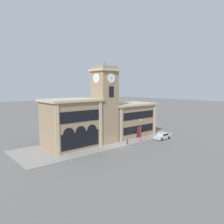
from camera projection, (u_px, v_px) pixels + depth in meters
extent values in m
plane|color=#605E5B|center=(121.00, 147.00, 43.72)|extent=(300.00, 300.00, 0.00)
cube|color=gray|center=(103.00, 141.00, 48.24)|extent=(37.36, 12.06, 0.15)
cube|color=#937A5B|center=(105.00, 108.00, 46.72)|extent=(4.29, 4.29, 15.28)
cube|color=tan|center=(105.00, 70.00, 45.78)|extent=(4.99, 4.99, 0.45)
cube|color=#937A5B|center=(105.00, 68.00, 45.72)|extent=(3.95, 3.95, 0.60)
cylinder|color=#4C4C51|center=(105.00, 63.00, 45.61)|extent=(0.10, 0.10, 1.20)
cylinder|color=silver|center=(111.00, 78.00, 44.34)|extent=(1.98, 0.10, 1.98)
cylinder|color=black|center=(112.00, 78.00, 44.28)|extent=(0.16, 0.04, 0.16)
cylinder|color=silver|center=(96.00, 78.00, 44.56)|extent=(0.10, 1.98, 1.98)
cylinder|color=black|center=(96.00, 78.00, 44.51)|extent=(0.04, 0.16, 0.16)
cube|color=black|center=(111.00, 92.00, 44.66)|extent=(1.20, 0.10, 2.20)
cube|color=#937A5B|center=(71.00, 125.00, 43.21)|extent=(10.17, 7.01, 9.27)
cube|color=tan|center=(70.00, 100.00, 42.63)|extent=(10.87, 7.71, 0.45)
cube|color=tan|center=(57.00, 130.00, 37.45)|extent=(0.70, 0.16, 9.27)
cube|color=tan|center=(101.00, 124.00, 43.60)|extent=(0.70, 0.16, 9.27)
cube|color=black|center=(81.00, 116.00, 40.30)|extent=(8.34, 0.10, 2.04)
cube|color=black|center=(81.00, 140.00, 40.83)|extent=(8.13, 0.10, 2.97)
cylinder|color=black|center=(69.00, 134.00, 39.00)|extent=(2.24, 0.06, 2.24)
cylinder|color=black|center=(81.00, 132.00, 40.65)|extent=(2.24, 0.06, 2.24)
cylinder|color=black|center=(92.00, 130.00, 42.30)|extent=(2.24, 0.06, 2.24)
cube|color=#937A5B|center=(128.00, 120.00, 53.75)|extent=(12.23, 7.01, 7.59)
cube|color=tan|center=(128.00, 104.00, 53.27)|extent=(12.93, 7.71, 0.45)
cube|color=tan|center=(121.00, 125.00, 47.33)|extent=(0.70, 0.16, 7.59)
cube|color=tan|center=(155.00, 120.00, 54.82)|extent=(0.70, 0.16, 7.59)
cube|color=black|center=(139.00, 115.00, 50.89)|extent=(10.03, 0.10, 1.67)
cube|color=maroon|center=(139.00, 132.00, 51.37)|extent=(1.50, 0.12, 2.73)
cube|color=black|center=(139.00, 129.00, 51.28)|extent=(10.03, 0.10, 1.70)
cube|color=#B2B7C1|center=(162.00, 137.00, 50.40)|extent=(4.29, 1.97, 0.71)
cube|color=#B2B7C1|center=(163.00, 134.00, 50.44)|extent=(2.07, 1.74, 0.53)
cube|color=black|center=(163.00, 134.00, 50.44)|extent=(1.99, 1.78, 0.40)
cylinder|color=black|center=(162.00, 139.00, 48.95)|extent=(0.71, 0.23, 0.70)
cylinder|color=black|center=(156.00, 138.00, 50.23)|extent=(0.71, 0.23, 0.70)
cylinder|color=black|center=(169.00, 137.00, 50.63)|extent=(0.71, 0.23, 0.70)
cylinder|color=black|center=(163.00, 136.00, 51.90)|extent=(0.71, 0.23, 0.70)
cylinder|color=#4C4C51|center=(140.00, 131.00, 47.74)|extent=(0.12, 0.12, 4.52)
sphere|color=silver|center=(141.00, 120.00, 47.45)|extent=(0.36, 0.36, 0.36)
cylinder|color=black|center=(127.00, 142.00, 45.33)|extent=(0.18, 0.18, 0.90)
sphere|color=black|center=(127.00, 140.00, 45.27)|extent=(0.16, 0.16, 0.16)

